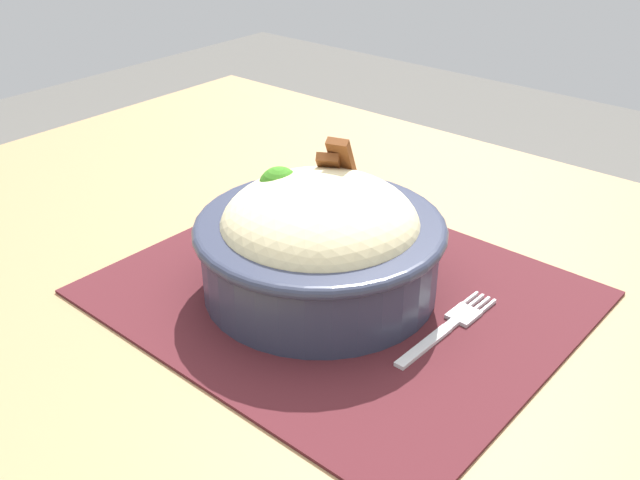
{
  "coord_description": "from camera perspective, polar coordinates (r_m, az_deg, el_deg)",
  "views": [
    {
      "loc": [
        0.38,
        -0.43,
        1.11
      ],
      "look_at": [
        0.02,
        -0.01,
        0.8
      ],
      "focal_mm": 40.67,
      "sensor_mm": 36.0,
      "label": 1
    }
  ],
  "objects": [
    {
      "name": "table",
      "position": [
        0.72,
        -0.98,
        -8.12
      ],
      "size": [
        1.07,
        0.84,
        0.75
      ],
      "color": "#99754C",
      "rests_on": "ground_plane"
    },
    {
      "name": "placemat",
      "position": [
        0.66,
        1.53,
        -4.17
      ],
      "size": [
        0.4,
        0.34,
        0.0
      ],
      "primitive_type": "cube",
      "rotation": [
        0.0,
        0.0,
        -0.01
      ],
      "color": "#47191E",
      "rests_on": "table"
    },
    {
      "name": "bowl",
      "position": [
        0.63,
        -0.02,
        0.01
      ],
      "size": [
        0.22,
        0.22,
        0.13
      ],
      "color": "#2D3347",
      "rests_on": "placemat"
    },
    {
      "name": "fork",
      "position": [
        0.62,
        10.18,
        -6.65
      ],
      "size": [
        0.02,
        0.13,
        0.0
      ],
      "color": "silver",
      "rests_on": "placemat"
    }
  ]
}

